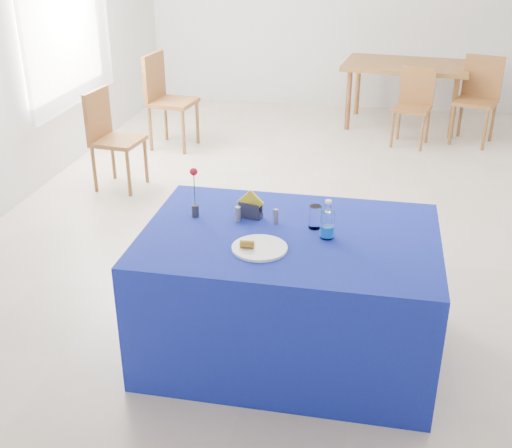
{
  "coord_description": "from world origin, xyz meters",
  "views": [
    {
      "loc": [
        0.58,
        -5.07,
        2.3
      ],
      "look_at": [
        0.02,
        -2.24,
        0.92
      ],
      "focal_mm": 45.0,
      "sensor_mm": 36.0,
      "label": 1
    }
  ],
  "objects_px": {
    "blue_table": "(289,293)",
    "chair_bg_right": "(478,94)",
    "plate": "(260,248)",
    "chair_win_a": "(109,132)",
    "oak_table": "(405,70)",
    "water_bottle": "(327,225)",
    "chair_bg_left": "(414,101)",
    "chair_win_b": "(165,94)"
  },
  "relations": [
    {
      "from": "plate",
      "to": "chair_bg_left",
      "type": "distance_m",
      "value": 4.37
    },
    {
      "from": "chair_bg_left",
      "to": "chair_win_a",
      "type": "xyz_separation_m",
      "value": [
        -2.78,
        -1.85,
        0.04
      ]
    },
    {
      "from": "plate",
      "to": "chair_win_a",
      "type": "height_order",
      "value": "chair_win_a"
    },
    {
      "from": "water_bottle",
      "to": "chair_bg_right",
      "type": "xyz_separation_m",
      "value": [
        1.28,
        4.28,
        -0.29
      ]
    },
    {
      "from": "water_bottle",
      "to": "chair_win_b",
      "type": "height_order",
      "value": "chair_win_b"
    },
    {
      "from": "plate",
      "to": "blue_table",
      "type": "height_order",
      "value": "plate"
    },
    {
      "from": "oak_table",
      "to": "chair_win_b",
      "type": "relative_size",
      "value": 1.49
    },
    {
      "from": "blue_table",
      "to": "plate",
      "type": "bearing_deg",
      "value": -120.89
    },
    {
      "from": "blue_table",
      "to": "chair_win_b",
      "type": "height_order",
      "value": "chair_win_b"
    },
    {
      "from": "chair_bg_right",
      "to": "chair_win_b",
      "type": "bearing_deg",
      "value": -146.18
    },
    {
      "from": "plate",
      "to": "chair_bg_left",
      "type": "relative_size",
      "value": 0.34
    },
    {
      "from": "blue_table",
      "to": "chair_bg_right",
      "type": "relative_size",
      "value": 1.69
    },
    {
      "from": "chair_bg_right",
      "to": "chair_win_b",
      "type": "height_order",
      "value": "chair_win_b"
    },
    {
      "from": "water_bottle",
      "to": "chair_win_a",
      "type": "distance_m",
      "value": 3.13
    },
    {
      "from": "water_bottle",
      "to": "blue_table",
      "type": "bearing_deg",
      "value": 177.4
    },
    {
      "from": "chair_bg_left",
      "to": "chair_win_b",
      "type": "xyz_separation_m",
      "value": [
        -2.65,
        -0.63,
        0.1
      ]
    },
    {
      "from": "plate",
      "to": "oak_table",
      "type": "bearing_deg",
      "value": 80.66
    },
    {
      "from": "oak_table",
      "to": "chair_win_a",
      "type": "distance_m",
      "value": 3.68
    },
    {
      "from": "plate",
      "to": "chair_win_b",
      "type": "bearing_deg",
      "value": 115.49
    },
    {
      "from": "plate",
      "to": "chair_win_a",
      "type": "distance_m",
      "value": 3.06
    },
    {
      "from": "blue_table",
      "to": "chair_bg_right",
      "type": "bearing_deg",
      "value": 70.87
    },
    {
      "from": "water_bottle",
      "to": "chair_bg_left",
      "type": "height_order",
      "value": "water_bottle"
    },
    {
      "from": "chair_win_b",
      "to": "water_bottle",
      "type": "bearing_deg",
      "value": -142.35
    },
    {
      "from": "plate",
      "to": "chair_win_a",
      "type": "relative_size",
      "value": 0.32
    },
    {
      "from": "plate",
      "to": "chair_bg_right",
      "type": "height_order",
      "value": "chair_bg_right"
    },
    {
      "from": "chair_win_b",
      "to": "chair_bg_left",
      "type": "bearing_deg",
      "value": -70.04
    },
    {
      "from": "chair_bg_right",
      "to": "plate",
      "type": "bearing_deg",
      "value": -90.02
    },
    {
      "from": "water_bottle",
      "to": "chair_win_a",
      "type": "height_order",
      "value": "water_bottle"
    },
    {
      "from": "chair_bg_left",
      "to": "chair_bg_right",
      "type": "xyz_separation_m",
      "value": [
        0.69,
        0.22,
        0.06
      ]
    },
    {
      "from": "chair_bg_left",
      "to": "chair_win_b",
      "type": "relative_size",
      "value": 0.83
    },
    {
      "from": "chair_win_a",
      "to": "oak_table",
      "type": "bearing_deg",
      "value": -40.44
    },
    {
      "from": "oak_table",
      "to": "chair_bg_right",
      "type": "distance_m",
      "value": 0.93
    },
    {
      "from": "plate",
      "to": "oak_table",
      "type": "relative_size",
      "value": 0.19
    },
    {
      "from": "chair_bg_left",
      "to": "chair_win_b",
      "type": "distance_m",
      "value": 2.73
    },
    {
      "from": "blue_table",
      "to": "chair_bg_right",
      "type": "distance_m",
      "value": 4.52
    },
    {
      "from": "oak_table",
      "to": "plate",
      "type": "bearing_deg",
      "value": -99.34
    },
    {
      "from": "blue_table",
      "to": "oak_table",
      "type": "xyz_separation_m",
      "value": [
        0.69,
        4.73,
        0.3
      ]
    },
    {
      "from": "blue_table",
      "to": "chair_win_a",
      "type": "bearing_deg",
      "value": 132.06
    },
    {
      "from": "water_bottle",
      "to": "chair_bg_left",
      "type": "relative_size",
      "value": 0.26
    },
    {
      "from": "chair_win_a",
      "to": "chair_bg_right",
      "type": "bearing_deg",
      "value": -53.02
    },
    {
      "from": "plate",
      "to": "oak_table",
      "type": "distance_m",
      "value": 5.01
    },
    {
      "from": "plate",
      "to": "chair_win_b",
      "type": "height_order",
      "value": "chair_win_b"
    }
  ]
}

